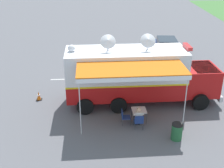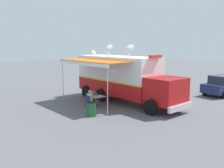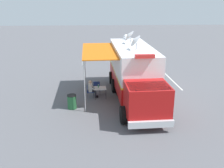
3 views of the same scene
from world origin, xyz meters
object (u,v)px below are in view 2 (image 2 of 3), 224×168
traffic_cone (86,87)px  car_behind_truck (223,85)px  folding_table (99,97)px  water_bottle (96,95)px  command_truck (124,77)px  folding_chair_beside_table (89,98)px  trash_bin (91,109)px  seated_responder (91,98)px  folding_chair_at_table (89,100)px

traffic_cone → car_behind_truck: (-7.96, 9.86, 0.60)m
folding_table → water_bottle: 0.24m
command_truck → folding_chair_beside_table: bearing=-21.2°
car_behind_truck → folding_table: bearing=-18.9°
trash_bin → car_behind_truck: 12.73m
water_bottle → seated_responder: seated_responder is taller
folding_chair_beside_table → traffic_cone: 6.15m
seated_responder → trash_bin: 2.21m
folding_chair_at_table → car_behind_truck: bearing=161.9°
folding_chair_beside_table → traffic_cone: (-3.06, -5.33, -0.23)m
water_bottle → car_behind_truck: bearing=160.8°
folding_table → trash_bin: trash_bin is taller
folding_chair_at_table → trash_bin: trash_bin is taller
traffic_cone → folding_chair_at_table: bearing=59.4°
folding_chair_beside_table → seated_responder: (0.35, 0.74, 0.14)m
trash_bin → traffic_cone: trash_bin is taller
command_truck → folding_table: command_truck is taller
traffic_cone → car_behind_truck: bearing=128.9°
folding_table → car_behind_truck: 11.38m
seated_responder → folding_chair_beside_table: bearing=-115.3°
command_truck → seated_responder: bearing=-4.8°
car_behind_truck → water_bottle: bearing=-19.2°
command_truck → folding_chair_at_table: (3.08, -0.24, -1.43)m
seated_responder → trash_bin: bearing=57.0°
seated_responder → car_behind_truck: car_behind_truck is taller
trash_bin → command_truck: bearing=-158.6°
folding_chair_beside_table → traffic_cone: folding_chair_beside_table is taller
command_truck → seated_responder: 3.18m
water_bottle → folding_table: bearing=142.3°
folding_table → traffic_cone: bearing=-114.4°
seated_responder → command_truck: bearing=175.2°
folding_chair_at_table → seated_responder: size_ratio=0.70×
car_behind_truck → traffic_cone: bearing=-51.1°
trash_bin → traffic_cone: 9.16m
traffic_cone → trash_bin: bearing=59.8°
water_bottle → folding_chair_beside_table: bearing=-80.5°
water_bottle → folding_chair_at_table: water_bottle is taller
water_bottle → seated_responder: 0.51m
command_truck → water_bottle: 2.67m
folding_chair_beside_table → car_behind_truck: (-11.03, 4.53, 0.37)m
folding_chair_at_table → seated_responder: seated_responder is taller
folding_chair_at_table → trash_bin: size_ratio=0.96×
command_truck → folding_chair_beside_table: size_ratio=11.02×
folding_chair_at_table → traffic_cone: (-3.60, -6.08, -0.23)m
folding_chair_beside_table → water_bottle: bearing=99.5°
car_behind_truck → seated_responder: bearing=-18.4°
folding_table → folding_chair_at_table: 0.82m
folding_chair_at_table → car_behind_truck: size_ratio=0.20×
folding_table → seated_responder: size_ratio=0.67×
water_bottle → car_behind_truck: (-10.90, 3.79, 0.05)m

